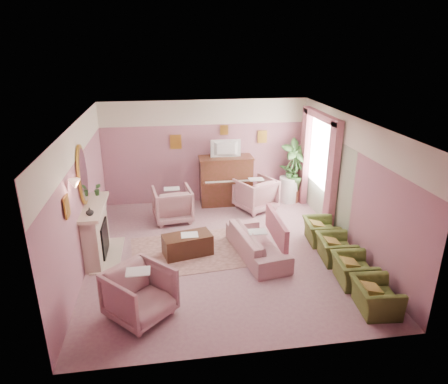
{
  "coord_description": "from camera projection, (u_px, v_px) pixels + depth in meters",
  "views": [
    {
      "loc": [
        -1.07,
        -7.46,
        4.24
      ],
      "look_at": [
        0.11,
        0.4,
        1.21
      ],
      "focal_mm": 32.0,
      "sensor_mm": 36.0,
      "label": 1
    }
  ],
  "objects": [
    {
      "name": "hearth",
      "position": [
        108.0,
        255.0,
        8.41
      ],
      "size": [
        0.55,
        1.5,
        0.02
      ],
      "primitive_type": "cube",
      "color": "beige",
      "rests_on": "floor"
    },
    {
      "name": "piano",
      "position": [
        226.0,
        181.0,
        10.87
      ],
      "size": [
        1.4,
        0.6,
        1.3
      ],
      "primitive_type": "cube",
      "color": "#4C281A",
      "rests_on": "floor"
    },
    {
      "name": "sofa",
      "position": [
        257.0,
        239.0,
        8.28
      ],
      "size": [
        0.64,
        1.91,
        0.77
      ],
      "primitive_type": "imported",
      "color": "#B08387",
      "rests_on": "floor"
    },
    {
      "name": "television",
      "position": [
        226.0,
        148.0,
        10.49
      ],
      "size": [
        0.8,
        0.12,
        0.48
      ],
      "primitive_type": "imported",
      "color": "black",
      "rests_on": "piano"
    },
    {
      "name": "olive_chair_a",
      "position": [
        376.0,
        292.0,
        6.59
      ],
      "size": [
        0.56,
        0.79,
        0.68
      ],
      "primitive_type": "imported",
      "color": "#516429",
      "rests_on": "floor"
    },
    {
      "name": "fireplace_inset",
      "position": [
        101.0,
        239.0,
        8.25
      ],
      "size": [
        0.18,
        0.72,
        0.68
      ],
      "primitive_type": "cube",
      "color": "black",
      "rests_on": "floor"
    },
    {
      "name": "print_back_left",
      "position": [
        176.0,
        142.0,
        10.57
      ],
      "size": [
        0.3,
        0.03,
        0.38
      ],
      "primitive_type": "cube",
      "color": "gold",
      "rests_on": "wall_back"
    },
    {
      "name": "floor",
      "position": [
        222.0,
        251.0,
        8.56
      ],
      "size": [
        5.5,
        6.0,
        0.01
      ],
      "primitive_type": "cube",
      "color": "gray",
      "rests_on": "ground"
    },
    {
      "name": "print_left_wall",
      "position": [
        67.0,
        207.0,
        6.46
      ],
      "size": [
        0.03,
        0.28,
        0.36
      ],
      "primitive_type": "cube",
      "color": "gold",
      "rests_on": "wall_left"
    },
    {
      "name": "window_blind",
      "position": [
        322.0,
        151.0,
        9.76
      ],
      "size": [
        0.03,
        1.4,
        1.8
      ],
      "primitive_type": "cube",
      "color": "silver",
      "rests_on": "wall_right"
    },
    {
      "name": "floral_armchair_right",
      "position": [
        256.0,
        192.0,
        10.55
      ],
      "size": [
        0.91,
        0.91,
        0.95
      ],
      "primitive_type": "imported",
      "color": "#B08387",
      "rests_on": "floor"
    },
    {
      "name": "side_plant_small",
      "position": [
        295.0,
        174.0,
        10.87
      ],
      "size": [
        0.16,
        0.16,
        0.28
      ],
      "primitive_type": "imported",
      "color": "#2F5B28",
      "rests_on": "side_table"
    },
    {
      "name": "side_table",
      "position": [
        289.0,
        189.0,
        11.12
      ],
      "size": [
        0.52,
        0.52,
        0.7
      ],
      "primitive_type": "cylinder",
      "color": "silver",
      "rests_on": "floor"
    },
    {
      "name": "mantel_shelf",
      "position": [
        94.0,
        207.0,
        7.99
      ],
      "size": [
        0.4,
        1.55,
        0.07
      ],
      "primitive_type": "cube",
      "color": "beige",
      "rests_on": "fireplace_surround"
    },
    {
      "name": "olive_chair_c",
      "position": [
        336.0,
        245.0,
        8.11
      ],
      "size": [
        0.56,
        0.79,
        0.68
      ],
      "primitive_type": "imported",
      "color": "#516429",
      "rests_on": "floor"
    },
    {
      "name": "wall_right",
      "position": [
        350.0,
        184.0,
        8.44
      ],
      "size": [
        0.02,
        6.0,
        2.8
      ],
      "primitive_type": "cube",
      "color": "#7F5570",
      "rests_on": "floor"
    },
    {
      "name": "fireplace_surround",
      "position": [
        96.0,
        232.0,
        8.19
      ],
      "size": [
        0.3,
        1.4,
        1.1
      ],
      "primitive_type": "cube",
      "color": "beige",
      "rests_on": "floor"
    },
    {
      "name": "floral_armchair_left",
      "position": [
        172.0,
        203.0,
        9.89
      ],
      "size": [
        0.91,
        0.91,
        0.95
      ],
      "primitive_type": "imported",
      "color": "#B08387",
      "rests_on": "floor"
    },
    {
      "name": "mirror_frame",
      "position": [
        82.0,
        175.0,
        7.73
      ],
      "size": [
        0.04,
        0.72,
        1.2
      ],
      "primitive_type": "ellipsoid",
      "color": "gold",
      "rests_on": "wall_left"
    },
    {
      "name": "wall_back",
      "position": [
        206.0,
        152.0,
        10.83
      ],
      "size": [
        5.5,
        0.02,
        2.8
      ],
      "primitive_type": "cube",
      "color": "#7F5570",
      "rests_on": "floor"
    },
    {
      "name": "wall_left",
      "position": [
        80.0,
        198.0,
        7.68
      ],
      "size": [
        0.02,
        6.0,
        2.8
      ],
      "primitive_type": "cube",
      "color": "#7F5570",
      "rests_on": "floor"
    },
    {
      "name": "curtain_right",
      "position": [
        305.0,
        157.0,
        10.74
      ],
      "size": [
        0.16,
        0.34,
        2.6
      ],
      "primitive_type": "cube",
      "color": "#A65A6A",
      "rests_on": "floor"
    },
    {
      "name": "side_plant_big",
      "position": [
        290.0,
        172.0,
        10.94
      ],
      "size": [
        0.3,
        0.3,
        0.34
      ],
      "primitive_type": "imported",
      "color": "#2F5B28",
      "rests_on": "side_table"
    },
    {
      "name": "palm_plant",
      "position": [
        294.0,
        165.0,
        10.84
      ],
      "size": [
        0.76,
        0.76,
        1.44
      ],
      "primitive_type": "imported",
      "color": "#2F5B28",
      "rests_on": "palm_pot"
    },
    {
      "name": "piano_top",
      "position": [
        226.0,
        158.0,
        10.64
      ],
      "size": [
        1.45,
        0.65,
        0.04
      ],
      "primitive_type": "cube",
      "color": "#4C281A",
      "rests_on": "piano"
    },
    {
      "name": "curtain_left",
      "position": [
        332.0,
        179.0,
        9.04
      ],
      "size": [
        0.16,
        0.34,
        2.6
      ],
      "primitive_type": "cube",
      "color": "#A65A6A",
      "rests_on": "floor"
    },
    {
      "name": "olive_chair_d",
      "position": [
        321.0,
        228.0,
        8.87
      ],
      "size": [
        0.56,
        0.79,
        0.68
      ],
      "primitive_type": "imported",
      "color": "#516429",
      "rests_on": "floor"
    },
    {
      "name": "coffee_table",
      "position": [
        188.0,
        245.0,
        8.37
      ],
      "size": [
        1.09,
        0.72,
        0.45
      ],
      "primitive_type": "cube",
      "rotation": [
        0.0,
        0.0,
        0.23
      ],
      "color": "#3B2215",
      "rests_on": "floor"
    },
    {
      "name": "table_paper",
      "position": [
        190.0,
        235.0,
        8.29
      ],
      "size": [
        0.35,
        0.28,
        0.01
      ],
      "primitive_type": "cube",
      "color": "white",
      "rests_on": "coffee_table"
    },
    {
      "name": "mantel_vase",
      "position": [
        90.0,
        212.0,
        7.49
      ],
      "size": [
        0.16,
        0.16,
        0.16
      ],
      "primitive_type": "imported",
      "color": "silver",
      "rests_on": "mantel_shelf"
    },
    {
      "name": "ceiling",
      "position": [
        221.0,
        121.0,
        7.56
      ],
      "size": [
        5.5,
        6.0,
        0.01
      ],
      "primitive_type": "cube",
      "color": "white",
      "rests_on": "wall_back"
    },
    {
      "name": "wall_front",
      "position": [
        254.0,
        269.0,
        5.29
      ],
      "size": [
        5.5,
        0.02,
        2.8
      ],
      "primitive_type": "cube",
      "color": "#7F5570",
      "rests_on": "floor"
    },
    {
      "name": "print_back_mid",
      "position": [
        224.0,
        130.0,
        10.65
      ],
      "size": [
        0.22,
        0.03,
        0.26
      ],
      "primitive_type": "cube",
      "color": "gold",
      "rests_on": "wall_back"
    },
    {
      "name": "mantel_plant",
      "position": [
        97.0,
        189.0,
        8.44
      ],
      "size": [
        0.16,
        0.16,
        0.28
      ],
      "primitive_type": "imported",
      "color": "#2F5B28",
      "rests_on": "mantel_shelf"
    },
    {
      "name": "sconce_shade",
      "position": [
        75.0,
        184.0,
        6.7
      ],
      "size": [
        0.2,
        0.2,
        0.16
      ],
      "primitive_type": "cone",
      "color": "#EDAF8F",
      "rests_on": "wall_left"
    },
    {
      "name": "print_back_right",
      "position": [
        262.0,
        137.0,
        10.87
      ],
      "size": [
        0.26,
        0.03,
        0.34
      ],
      "primitive_type": "cube",
      "color": "gold",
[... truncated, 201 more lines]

